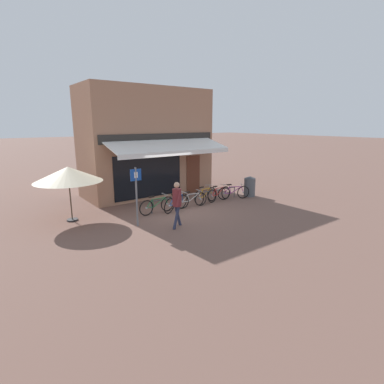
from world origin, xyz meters
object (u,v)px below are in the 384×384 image
bicycle_orange (206,195)px  parking_sign (136,191)px  bicycle_red (219,194)px  cafe_parasol (68,174)px  bicycle_green (157,205)px  bicycle_silver (192,200)px  pedestrian_adult (177,200)px  litter_bin (250,186)px  bicycle_blue (176,203)px  bicycle_purple (234,192)px

bicycle_orange → parking_sign: (-4.24, -1.05, 1.01)m
bicycle_red → cafe_parasol: (-6.92, 1.18, 1.55)m
bicycle_green → bicycle_silver: size_ratio=1.08×
bicycle_green → bicycle_orange: size_ratio=1.01×
cafe_parasol → bicycle_green: bearing=-20.4°
bicycle_red → pedestrian_adult: (-3.95, -2.04, 0.72)m
pedestrian_adult → cafe_parasol: (-2.97, 3.22, 0.83)m
bicycle_red → cafe_parasol: cafe_parasol is taller
litter_bin → bicycle_silver: bearing=178.1°
bicycle_blue → bicycle_silver: (0.96, 0.11, -0.03)m
pedestrian_adult → cafe_parasol: 4.46m
bicycle_silver → bicycle_orange: 1.01m
bicycle_green → bicycle_purple: bicycle_green is taller
bicycle_orange → bicycle_purple: bicycle_orange is taller
bicycle_red → bicycle_blue: bearing=176.6°
bicycle_orange → bicycle_purple: 1.68m
bicycle_silver → pedestrian_adult: pedestrian_adult is taller
bicycle_green → parking_sign: size_ratio=0.77×
bicycle_silver → cafe_parasol: size_ratio=0.62×
bicycle_green → cafe_parasol: (-3.27, 1.22, 1.54)m
bicycle_silver → pedestrian_adult: size_ratio=0.92×
bicycle_orange → cafe_parasol: (-6.08, 1.14, 1.52)m
bicycle_orange → cafe_parasol: 6.37m
cafe_parasol → parking_sign: bearing=-50.0°
bicycle_green → bicycle_red: bicycle_green is taller
bicycle_red → pedestrian_adult: bearing=-161.2°
bicycle_green → litter_bin: litter_bin is taller
bicycle_green → pedestrian_adult: 2.15m
bicycle_purple → pedestrian_adult: size_ratio=0.93×
bicycle_silver → parking_sign: parking_sign is taller
bicycle_green → cafe_parasol: 3.81m
pedestrian_adult → bicycle_orange: bearing=25.7°
litter_bin → parking_sign: (-7.06, -0.74, 0.85)m
bicycle_green → parking_sign: 2.01m
bicycle_green → bicycle_silver: (1.82, -0.11, -0.02)m
bicycle_green → pedestrian_adult: bearing=-100.0°
bicycle_green → litter_bin: 5.63m
parking_sign → cafe_parasol: bearing=130.0°
bicycle_silver → pedestrian_adult: 2.93m
bicycle_orange → parking_sign: size_ratio=0.76×
bicycle_green → cafe_parasol: bearing=158.0°
bicycle_blue → parking_sign: size_ratio=0.73×
bicycle_orange → litter_bin: litter_bin is taller
bicycle_blue → cafe_parasol: cafe_parasol is taller
bicycle_blue → bicycle_green: bearing=146.5°
bicycle_purple → cafe_parasol: size_ratio=0.63×
litter_bin → bicycle_purple: bearing=178.3°
bicycle_silver → bicycle_orange: bicycle_orange is taller
bicycle_green → bicycle_orange: 2.81m
bicycle_orange → litter_bin: size_ratio=1.58×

